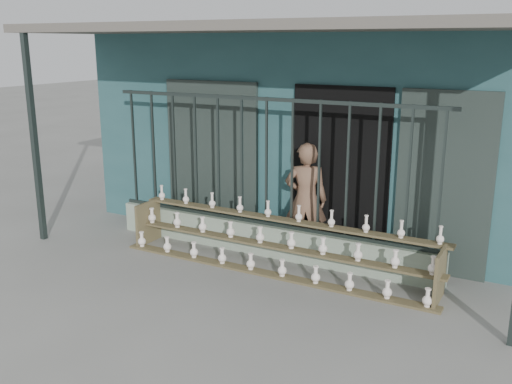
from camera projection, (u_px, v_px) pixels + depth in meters
The scene contains 6 objects.
ground at pixel (218, 287), 7.10m from camera, with size 60.00×60.00×0.00m, color slate.
workshop_building at pixel (342, 119), 10.27m from camera, with size 7.40×6.60×3.21m.
parapet_wall at pixel (266, 240), 8.15m from camera, with size 5.00×0.20×0.45m, color #93A68E.
security_fence at pixel (266, 163), 7.86m from camera, with size 5.00×0.04×1.80m.
shelf_rack at pixel (275, 244), 7.60m from camera, with size 4.50×0.68×0.85m.
elderly_woman at pixel (306, 200), 8.01m from camera, with size 0.60×0.39×1.63m, color brown.
Camera 1 is at (3.56, -5.53, 2.97)m, focal length 40.00 mm.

